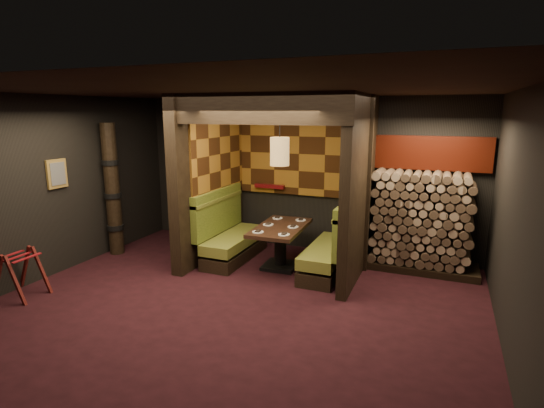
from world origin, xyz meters
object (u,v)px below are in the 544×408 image
Objects in this scene: firewood_stack at (426,222)px; luggage_rack at (20,272)px; booth_bench_left at (230,237)px; totem_column at (112,191)px; dining_table at (280,240)px; booth_bench_right at (333,250)px; pendant_lamp at (280,151)px.

luggage_rack is at bearing -148.24° from firewood_stack.
totem_column is (-2.09, -0.55, 0.79)m from booth_bench_left.
dining_table is at bearing 39.13° from luggage_rack.
booth_bench_right is 2.21× the size of luggage_rack.
pendant_lamp is 0.64× the size of firewood_stack.
totem_column is at bearing 92.29° from luggage_rack.
luggage_rack is (-3.02, -2.46, -0.13)m from dining_table.
dining_table is 2.40m from firewood_stack.
booth_bench_right is 4.10m from totem_column.
booth_bench_left is 2.21× the size of luggage_rack.
pendant_lamp reaches higher than firewood_stack.
pendant_lamp is 4.18m from luggage_rack.
booth_bench_left is 1.00× the size of booth_bench_right.
pendant_lamp reaches higher than dining_table.
luggage_rack is at bearing -146.79° from booth_bench_right.
totem_column reaches higher than booth_bench_left.
totem_column reaches higher than dining_table.
pendant_lamp reaches higher than luggage_rack.
booth_bench_left is 1.89m from booth_bench_right.
luggage_rack is 2.17m from totem_column.
firewood_stack is (5.26, 3.25, 0.46)m from luggage_rack.
booth_bench_right is (1.89, 0.00, 0.00)m from booth_bench_left.
booth_bench_right reaches higher than luggage_rack.
firewood_stack is (2.24, 0.85, -1.15)m from pendant_lamp.
booth_bench_left is 2.30m from totem_column.
totem_column is at bearing -171.69° from dining_table.
dining_table is 0.59× the size of totem_column.
dining_table is at bearing -173.69° from booth_bench_right.
booth_bench_right is 1.13× the size of dining_table.
firewood_stack is at bearing 13.19° from totem_column.
booth_bench_left is at bearing -167.83° from firewood_stack.
dining_table is 3.89m from luggage_rack.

